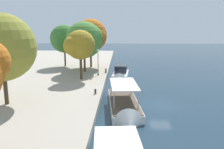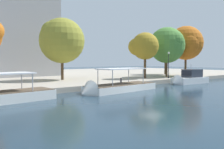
% 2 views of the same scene
% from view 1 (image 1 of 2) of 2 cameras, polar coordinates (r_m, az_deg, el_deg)
% --- Properties ---
extents(ground_plane, '(220.00, 220.00, 0.00)m').
position_cam_1_polar(ground_plane, '(28.86, 12.04, -7.56)').
color(ground_plane, '#1E3342').
extents(tour_boat_1, '(11.72, 4.09, 4.18)m').
position_cam_1_polar(tour_boat_1, '(26.57, 3.10, -8.27)').
color(tour_boat_1, silver).
rests_on(tour_boat_1, ground_plane).
extents(motor_yacht_2, '(7.94, 3.25, 4.32)m').
position_cam_1_polar(motor_yacht_2, '(42.41, 2.10, -0.29)').
color(motor_yacht_2, white).
rests_on(motor_yacht_2, ground_plane).
extents(mooring_bollard_0, '(0.30, 0.30, 0.69)m').
position_cam_1_polar(mooring_bollard_0, '(30.64, -4.15, -4.14)').
color(mooring_bollard_0, '#2D2D33').
rests_on(mooring_bollard_0, dock_promenade).
extents(mooring_bollard_1, '(0.32, 0.32, 0.83)m').
position_cam_1_polar(mooring_bollard_1, '(44.78, -1.54, 1.03)').
color(mooring_bollard_1, '#2D2D33').
rests_on(mooring_bollard_1, dock_promenade).
extents(lamp_post, '(0.40, 0.40, 4.78)m').
position_cam_1_polar(lamp_post, '(42.14, -3.49, 3.80)').
color(lamp_post, black).
rests_on(lamp_post, dock_promenade).
extents(tree_0, '(5.09, 5.06, 8.29)m').
position_cam_1_polar(tree_0, '(38.51, -8.15, 7.23)').
color(tree_0, '#4C3823').
rests_on(tree_0, dock_promenade).
extents(tree_1, '(7.11, 7.18, 9.84)m').
position_cam_1_polar(tree_1, '(45.51, -6.52, 8.79)').
color(tree_1, '#4C3823').
rests_on(tree_1, dock_promenade).
extents(tree_3, '(6.40, 6.20, 9.28)m').
position_cam_1_polar(tree_3, '(52.86, -11.77, 8.42)').
color(tree_3, '#4C3823').
rests_on(tree_3, dock_promenade).
extents(tree_4, '(7.51, 7.51, 10.27)m').
position_cam_1_polar(tree_4, '(28.25, -25.95, 6.20)').
color(tree_4, '#4C3823').
rests_on(tree_4, dock_promenade).
extents(tree_5, '(7.16, 7.16, 10.53)m').
position_cam_1_polar(tree_5, '(50.88, -5.06, 9.46)').
color(tree_5, '#4C3823').
rests_on(tree_5, dock_promenade).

